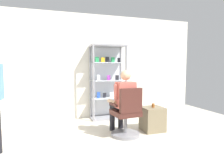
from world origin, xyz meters
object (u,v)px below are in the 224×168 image
(display_cabinet_main, at_px, (107,81))
(tea_glass, at_px, (153,105))
(office_chair, at_px, (127,117))
(storage_crate, at_px, (152,119))
(seated_shopkeeper, at_px, (123,99))

(display_cabinet_main, height_order, tea_glass, display_cabinet_main)
(display_cabinet_main, height_order, office_chair, display_cabinet_main)
(storage_crate, bearing_deg, tea_glass, -93.64)
(display_cabinet_main, relative_size, storage_crate, 3.77)
(storage_crate, relative_size, tea_glass, 6.00)
(seated_shopkeeper, height_order, tea_glass, seated_shopkeeper)
(display_cabinet_main, distance_m, office_chair, 1.56)
(tea_glass, bearing_deg, display_cabinet_main, 115.20)
(office_chair, bearing_deg, storage_crate, 14.35)
(office_chair, distance_m, seated_shopkeeper, 0.36)
(seated_shopkeeper, relative_size, tea_glass, 15.37)
(display_cabinet_main, xyz_separation_m, storage_crate, (0.61, -1.28, -0.71))
(display_cabinet_main, relative_size, office_chair, 1.98)
(display_cabinet_main, bearing_deg, seated_shopkeeper, -92.47)
(display_cabinet_main, xyz_separation_m, tea_glass, (0.61, -1.30, -0.42))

